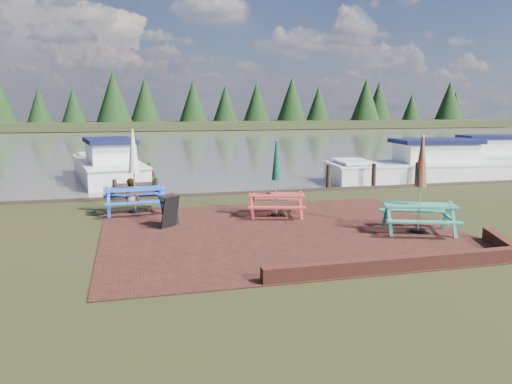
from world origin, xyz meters
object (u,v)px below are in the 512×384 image
object	(u,v)px
boat_far	(479,160)
chalkboard	(170,211)
boat_jetty	(109,167)
boat_near	(419,168)
picnic_table_teal	(420,200)
picnic_table_blue	(134,184)
jetty	(135,178)
picnic_table_red	(276,190)
person	(130,179)

from	to	relation	value
boat_far	chalkboard	bearing A→B (deg)	129.47
boat_jetty	boat_near	distance (m)	14.26
picnic_table_teal	boat_jetty	size ratio (longest dim) A/B	0.31
picnic_table_blue	boat_far	xyz separation A→B (m)	(17.96, 7.44, -0.46)
picnic_table_blue	boat_jetty	distance (m)	8.87
boat_far	picnic_table_teal	bearing A→B (deg)	147.08
jetty	picnic_table_blue	bearing A→B (deg)	-90.77
boat_near	picnic_table_red	bearing A→B (deg)	131.82
person	boat_near	bearing A→B (deg)	-172.40
picnic_table_teal	person	size ratio (longest dim) A/B	1.47
person	chalkboard	bearing A→B (deg)	98.83
picnic_table_teal	boat_near	distance (m)	10.63
jetty	boat_far	size ratio (longest dim) A/B	1.30
jetty	person	distance (m)	5.37
picnic_table_teal	picnic_table_red	world-z (taller)	picnic_table_teal
chalkboard	boat_far	xyz separation A→B (m)	(17.10, 9.53, -0.02)
chalkboard	picnic_table_teal	bearing A→B (deg)	-59.58
chalkboard	person	bearing A→B (deg)	64.96
chalkboard	boat_near	size ratio (longest dim) A/B	0.11
picnic_table_teal	person	distance (m)	9.22
picnic_table_red	boat_near	xyz separation A→B (m)	(8.62, 6.21, -0.35)
picnic_table_red	boat_near	bearing A→B (deg)	50.59
picnic_table_blue	jetty	bearing A→B (deg)	85.15
picnic_table_red	boat_jetty	bearing A→B (deg)	130.80
jetty	boat_far	bearing A→B (deg)	1.49
picnic_table_teal	boat_near	world-z (taller)	picnic_table_teal
picnic_table_red	person	bearing A→B (deg)	157.02
chalkboard	person	world-z (taller)	person
picnic_table_blue	boat_jetty	xyz separation A→B (m)	(-1.05, 8.80, -0.43)
picnic_table_red	jetty	bearing A→B (deg)	129.43
picnic_table_blue	boat_far	distance (m)	19.45
picnic_table_red	chalkboard	size ratio (longest dim) A/B	2.59
picnic_table_teal	boat_jetty	world-z (taller)	picnic_table_teal
jetty	boat_near	bearing A→B (deg)	-10.39
boat_near	person	xyz separation A→B (m)	(-12.72, -3.03, 0.40)
chalkboard	boat_far	bearing A→B (deg)	-10.52
jetty	boat_near	world-z (taller)	boat_near
picnic_table_red	chalkboard	world-z (taller)	picnic_table_red
boat_jetty	picnic_table_teal	bearing A→B (deg)	-68.08
picnic_table_teal	picnic_table_red	bearing A→B (deg)	157.64
jetty	picnic_table_red	bearing A→B (deg)	-65.39
picnic_table_teal	jetty	size ratio (longest dim) A/B	0.27
picnic_table_teal	boat_jetty	xyz separation A→B (m)	(-7.97, 13.09, -0.41)
picnic_table_teal	jetty	bearing A→B (deg)	142.09
picnic_table_blue	jetty	size ratio (longest dim) A/B	0.28
picnic_table_teal	boat_far	bearing A→B (deg)	67.60
picnic_table_red	person	xyz separation A→B (m)	(-4.10, 3.18, 0.06)
boat_near	person	size ratio (longest dim) A/B	4.85
picnic_table_red	picnic_table_blue	size ratio (longest dim) A/B	0.89
picnic_table_teal	chalkboard	distance (m)	6.47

